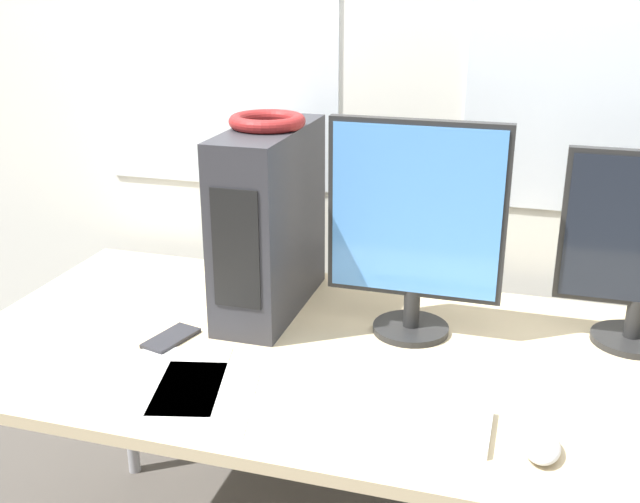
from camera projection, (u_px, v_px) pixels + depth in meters
wall_back at (404, 71)px, 2.07m from camera, size 8.00×0.07×2.70m
desk at (348, 370)px, 1.76m from camera, size 1.85×0.91×0.78m
pc_tower at (270, 221)px, 1.90m from camera, size 0.16×0.45×0.48m
headphones at (267, 121)px, 1.82m from camera, size 0.19×0.19×0.03m
monitor_main at (415, 224)px, 1.75m from camera, size 0.42×0.19×0.52m
keyboard at (379, 414)px, 1.47m from camera, size 0.43×0.15×0.02m
mouse at (542, 446)px, 1.36m from camera, size 0.07×0.11×0.04m
cell_phone at (171, 338)px, 1.80m from camera, size 0.10×0.16×0.01m
paper_sheet_left at (174, 379)px, 1.62m from camera, size 0.28×0.34×0.00m
paper_sheet_front at (203, 397)px, 1.55m from camera, size 0.27×0.34×0.00m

